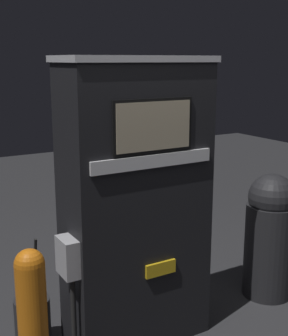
# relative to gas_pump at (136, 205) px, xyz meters

# --- Properties ---
(gas_pump) EXTENTS (1.06, 0.46, 1.93)m
(gas_pump) POSITION_rel_gas_pump_xyz_m (0.00, 0.00, 0.00)
(gas_pump) COLOR black
(gas_pump) RESTS_ON ground_plane
(safety_bollard) EXTENTS (0.15, 0.15, 0.99)m
(safety_bollard) POSITION_rel_gas_pump_xyz_m (-0.85, -0.42, -0.45)
(safety_bollard) COLOR orange
(safety_bollard) RESTS_ON ground_plane
(trash_bin) EXTENTS (0.40, 0.40, 1.03)m
(trash_bin) POSITION_rel_gas_pump_xyz_m (1.24, -0.02, -0.45)
(trash_bin) COLOR #232326
(trash_bin) RESTS_ON ground_plane
(squeegee_bucket) EXTENTS (0.24, 0.24, 0.79)m
(squeegee_bucket) POSITION_rel_gas_pump_xyz_m (-0.66, 0.24, -0.79)
(squeegee_bucket) COLOR #262628
(squeegee_bucket) RESTS_ON ground_plane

